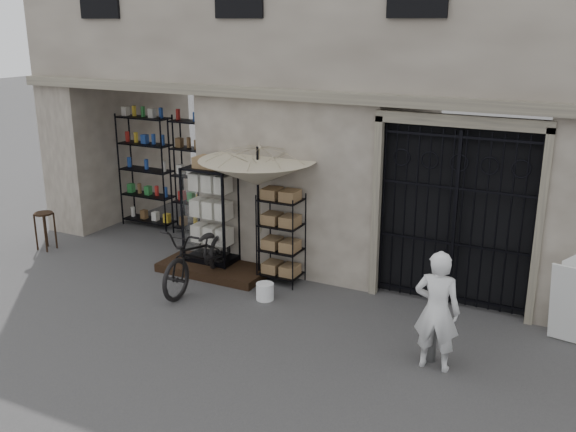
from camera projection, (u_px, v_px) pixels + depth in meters
The scene contains 15 objects.
ground at pixel (293, 337), 9.36m from camera, with size 80.00×80.00×0.00m, color black.
main_building at pixel (394, 16), 11.45m from camera, with size 14.00×4.00×9.00m, color #A69C8B.
shop_recess at pixel (159, 168), 13.26m from camera, with size 3.00×1.70×3.00m, color black.
shop_shelving at pixel (173, 174), 13.78m from camera, with size 2.70×0.50×2.50m, color black.
iron_gate at pixel (457, 214), 10.10m from camera, with size 2.50×0.21×3.00m.
step_platform at pixel (214, 269), 11.70m from camera, with size 2.00×0.90×0.15m, color black.
display_cabinet at pixel (211, 220), 11.67m from camera, with size 1.00×0.77×1.91m.
wire_rack at pixel (281, 240), 11.10m from camera, with size 0.71×0.51×1.60m.
market_umbrella at pixel (258, 166), 10.86m from camera, with size 2.07×2.10×2.87m.
white_bucket at pixel (265, 291), 10.57m from camera, with size 0.29×0.29×0.28m, color white.
bicycle at pixel (201, 285), 11.18m from camera, with size 0.75×1.12×2.14m, color black.
wooden_stool at pixel (45, 230), 12.81m from camera, with size 0.39×0.39×0.77m.
steel_bollard at pixel (431, 331), 8.58m from camera, with size 0.16×0.16×0.87m, color slate.
shopkeeper at pixel (433, 367), 8.54m from camera, with size 0.60×1.64×0.39m, color silver.
easel_sign at pixel (575, 301), 9.05m from camera, with size 0.67×0.75×1.21m.
Camera 1 is at (3.75, -7.55, 4.43)m, focal length 40.00 mm.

